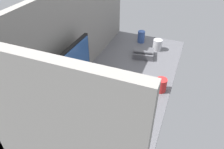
{
  "coord_description": "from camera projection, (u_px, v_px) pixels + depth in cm",
  "views": [
    {
      "loc": [
        -132.47,
        -44.65,
        108.86
      ],
      "look_at": [
        -10.85,
        0.0,
        14.0
      ],
      "focal_mm": 34.34,
      "sensor_mm": 36.0,
      "label": 1
    }
  ],
  "objects": [
    {
      "name": "ground_plane",
      "position": [
        121.0,
        82.0,
        1.78
      ],
      "size": [
        180.0,
        80.0,
        3.0
      ],
      "primitive_type": "cube",
      "color": "#515156"
    },
    {
      "name": "cubicle_wall_side",
      "position": [
        53.0,
        131.0,
        0.9
      ],
      "size": [
        5.0,
        80.0,
        74.07
      ],
      "primitive_type": "cube",
      "color": "gray",
      "rests_on": "ground_plane"
    },
    {
      "name": "mug_steel",
      "position": [
        157.0,
        45.0,
        2.16
      ],
      "size": [
        8.98,
        8.98,
        11.02
      ],
      "color": "#B2B2B7",
      "rests_on": "ground_plane"
    },
    {
      "name": "mug_ceramic_blue",
      "position": [
        141.0,
        37.0,
        2.29
      ],
      "size": [
        11.54,
        7.48,
        12.51
      ],
      "color": "#38569E",
      "rests_on": "ground_plane"
    },
    {
      "name": "mug_red_plastic",
      "position": [
        161.0,
        85.0,
        1.64
      ],
      "size": [
        8.45,
        8.45,
        10.86
      ],
      "color": "red",
      "rests_on": "ground_plane"
    },
    {
      "name": "cubicle_wall_back",
      "position": [
        77.0,
        32.0,
        1.66
      ],
      "size": [
        180.0,
        5.0,
        74.07
      ],
      "color": "gray",
      "rests_on": "ground_plane"
    },
    {
      "name": "mouse",
      "position": [
        127.0,
        77.0,
        1.78
      ],
      "size": [
        7.08,
        10.38,
        3.4
      ],
      "primitive_type": "ellipsoid",
      "rotation": [
        0.0,
        0.0,
        -0.16
      ],
      "color": "black",
      "rests_on": "ground_plane"
    },
    {
      "name": "monitor",
      "position": [
        76.0,
        69.0,
        1.51
      ],
      "size": [
        38.96,
        18.0,
        42.04
      ],
      "color": "black",
      "rests_on": "ground_plane"
    },
    {
      "name": "keyboard",
      "position": [
        120.0,
        101.0,
        1.56
      ],
      "size": [
        38.1,
        16.57,
        2.0
      ],
      "primitive_type": "cube",
      "rotation": [
        0.0,
        0.0,
        0.1
      ],
      "color": "black",
      "rests_on": "ground_plane"
    },
    {
      "name": "desk_phone",
      "position": [
        143.0,
        53.0,
        2.07
      ],
      "size": [
        20.11,
        21.72,
        8.8
      ],
      "color": "#4C4C51",
      "rests_on": "ground_plane"
    }
  ]
}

